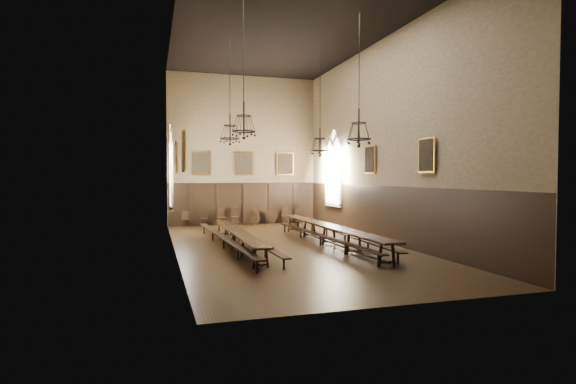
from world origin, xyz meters
name	(u,v)px	position (x,y,z in m)	size (l,w,h in m)	color
floor	(286,246)	(0.00, 0.00, -0.01)	(9.00, 18.00, 0.02)	black
ceiling	(286,28)	(0.00, 0.00, 9.01)	(9.00, 18.00, 0.02)	black
wall_back	(244,150)	(0.00, 9.01, 4.50)	(9.00, 0.02, 9.00)	#8F7758
wall_front	(401,105)	(0.00, -9.01, 4.50)	(9.00, 0.02, 9.00)	#8F7758
wall_left	(174,135)	(-4.51, 0.00, 4.50)	(0.02, 18.00, 9.00)	#8F7758
wall_right	(383,141)	(4.51, 0.00, 4.50)	(0.02, 18.00, 9.00)	#8F7758
wainscot_panelling	(286,216)	(0.00, 0.00, 1.25)	(9.00, 18.00, 2.50)	black
table_left	(238,240)	(-2.02, 0.04, 0.36)	(0.68, 9.11, 0.71)	black
table_right	(329,235)	(1.89, -0.11, 0.42)	(0.88, 10.75, 0.84)	black
bench_left_outer	(224,241)	(-2.59, 0.11, 0.31)	(0.86, 10.78, 0.48)	black
bench_left_inner	(251,242)	(-1.51, -0.16, 0.27)	(0.52, 9.47, 0.43)	black
bench_right_inner	(320,239)	(1.45, -0.25, 0.29)	(0.69, 10.28, 0.46)	black
bench_right_outer	(345,237)	(2.63, -0.12, 0.29)	(0.69, 10.16, 0.46)	black
chair_0	(186,222)	(-3.48, 8.48, 0.28)	(0.49, 0.49, 0.92)	black
chair_1	(204,221)	(-2.47, 8.61, 0.29)	(0.49, 0.49, 0.95)	black
chair_2	(222,221)	(-1.40, 8.58, 0.31)	(0.51, 0.51, 1.01)	black
chair_3	(235,220)	(-0.61, 8.53, 0.31)	(0.51, 0.51, 1.03)	black
chair_4	(255,220)	(0.60, 8.54, 0.28)	(0.49, 0.49, 0.92)	black
chair_5	(269,220)	(1.46, 8.51, 0.27)	(0.49, 0.49, 0.91)	black
chair_6	(286,219)	(2.50, 8.48, 0.30)	(0.50, 0.50, 0.99)	black
chair_7	(299,219)	(3.40, 8.59, 0.28)	(0.51, 0.51, 0.94)	black
chandelier_back_left	(230,132)	(-1.98, 2.06, 4.89)	(0.90, 0.90, 4.56)	black
chandelier_back_right	(320,144)	(2.34, 2.16, 4.47)	(0.88, 0.88, 5.01)	black
chandelier_front_left	(244,122)	(-2.30, -2.73, 4.78)	(0.81, 0.81, 4.69)	black
chandelier_front_right	(359,131)	(2.12, -2.49, 4.61)	(0.93, 0.93, 4.85)	black
portrait_back_0	(200,163)	(-2.60, 8.88, 3.70)	(1.10, 0.12, 1.40)	orange
portrait_back_1	(244,163)	(0.00, 8.88, 3.70)	(1.10, 0.12, 1.40)	orange
portrait_back_2	(285,164)	(2.60, 8.88, 3.70)	(1.10, 0.12, 1.40)	orange
portrait_left_0	(176,157)	(-4.38, 1.00, 3.70)	(0.12, 1.00, 1.30)	orange
portrait_left_1	(183,151)	(-4.38, -3.50, 3.70)	(0.12, 1.00, 1.30)	orange
portrait_right_0	(370,160)	(4.38, 1.00, 3.70)	(0.12, 1.00, 1.30)	orange
portrait_right_1	(427,155)	(4.38, -3.50, 3.70)	(0.12, 1.00, 1.30)	orange
window_right	(334,168)	(4.43, 5.50, 3.40)	(0.20, 2.20, 4.60)	white
window_left	(171,167)	(-4.43, 5.50, 3.40)	(0.20, 2.20, 4.60)	white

